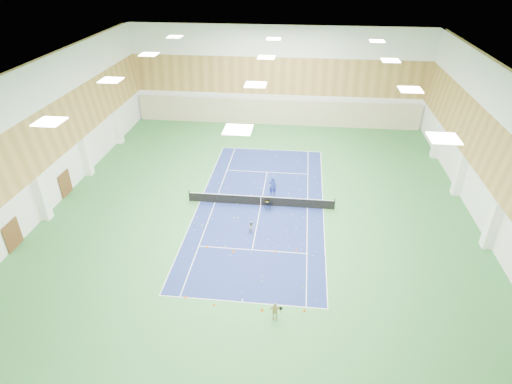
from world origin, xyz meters
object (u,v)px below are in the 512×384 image
tennis_net (261,200)px  child_court (252,227)px  coach (273,186)px  child_apron (275,311)px  ball_cart (268,205)px

tennis_net → child_court: (-0.29, -4.24, 0.00)m
tennis_net → coach: 2.16m
child_apron → ball_cart: 12.54m
coach → child_court: bearing=84.9°
child_court → ball_cart: child_court is taller
tennis_net → ball_cart: size_ratio=14.48×
coach → child_court: size_ratio=1.69×
ball_cart → child_court: bearing=-124.4°
ball_cart → tennis_net: bearing=117.5°
coach → child_apron: size_ratio=1.45×
child_apron → tennis_net: bearing=96.4°
child_apron → ball_cart: bearing=93.9°
coach → ball_cart: bearing=90.3°
coach → child_apron: 15.03m
tennis_net → child_apron: (2.18, -13.04, 0.10)m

